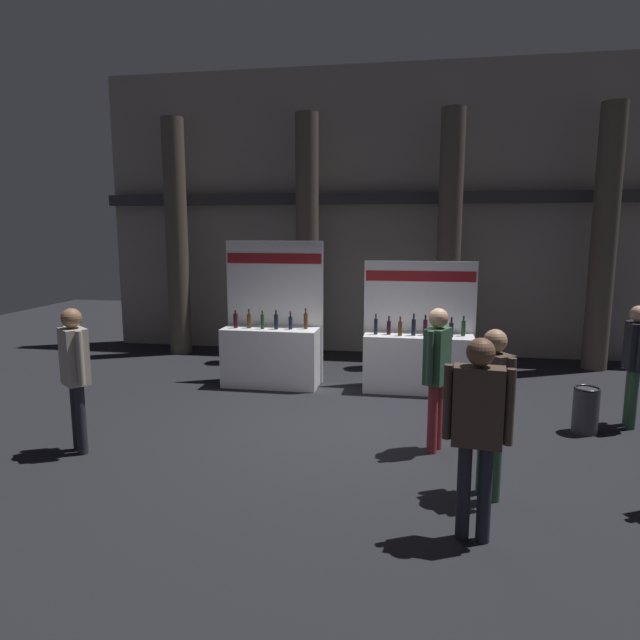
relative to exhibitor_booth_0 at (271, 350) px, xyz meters
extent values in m
plane|color=black|center=(1.68, -1.95, -0.64)|extent=(24.90, 24.90, 0.00)
cube|color=gray|center=(1.68, 3.13, 2.47)|extent=(12.45, 0.25, 6.21)
cube|color=#2D2D33|center=(1.68, 2.83, 2.78)|extent=(12.45, 0.20, 0.24)
cylinder|color=#51473D|center=(-2.70, 2.24, 1.91)|extent=(0.48, 0.48, 5.10)
cylinder|color=#51473D|center=(0.22, 2.24, 1.91)|extent=(0.48, 0.48, 5.10)
cylinder|color=#51473D|center=(3.14, 2.24, 1.91)|extent=(0.48, 0.48, 5.10)
cylinder|color=#51473D|center=(6.06, 2.24, 1.91)|extent=(0.48, 0.48, 5.10)
cube|color=white|center=(0.00, -0.05, -0.12)|extent=(1.68, 0.60, 1.04)
cube|color=white|center=(0.00, 0.29, 0.64)|extent=(1.77, 0.04, 2.56)
cube|color=maroon|center=(0.00, 0.27, 1.61)|extent=(1.72, 0.01, 0.18)
cylinder|color=black|center=(-0.61, -0.10, 0.53)|extent=(0.08, 0.08, 0.25)
cylinder|color=black|center=(-0.61, -0.10, 0.69)|extent=(0.03, 0.03, 0.07)
cylinder|color=gold|center=(-0.61, -0.10, 0.73)|extent=(0.03, 0.03, 0.02)
cylinder|color=#472D14|center=(-0.38, -0.07, 0.52)|extent=(0.07, 0.07, 0.24)
cylinder|color=#472D14|center=(-0.38, -0.07, 0.68)|extent=(0.03, 0.03, 0.08)
cylinder|color=black|center=(-0.38, -0.07, 0.73)|extent=(0.03, 0.03, 0.02)
cylinder|color=#19381E|center=(-0.12, -0.11, 0.53)|extent=(0.06, 0.06, 0.25)
cylinder|color=#19381E|center=(-0.12, -0.11, 0.69)|extent=(0.03, 0.03, 0.07)
cylinder|color=gold|center=(-0.12, -0.11, 0.73)|extent=(0.03, 0.03, 0.02)
cylinder|color=black|center=(0.12, -0.10, 0.53)|extent=(0.07, 0.07, 0.26)
cylinder|color=black|center=(0.12, -0.10, 0.70)|extent=(0.03, 0.03, 0.08)
cylinder|color=gold|center=(0.12, -0.10, 0.74)|extent=(0.03, 0.03, 0.02)
cylinder|color=black|center=(0.37, -0.07, 0.51)|extent=(0.06, 0.06, 0.22)
cylinder|color=black|center=(0.37, -0.07, 0.66)|extent=(0.03, 0.03, 0.08)
cylinder|color=red|center=(0.37, -0.07, 0.71)|extent=(0.03, 0.03, 0.02)
cylinder|color=#472D14|center=(0.62, 0.02, 0.54)|extent=(0.07, 0.07, 0.27)
cylinder|color=#472D14|center=(0.62, 0.02, 0.71)|extent=(0.03, 0.03, 0.08)
cylinder|color=black|center=(0.62, 0.02, 0.76)|extent=(0.03, 0.03, 0.02)
cube|color=white|center=(2.57, 0.05, -0.15)|extent=(1.84, 0.60, 0.98)
cube|color=white|center=(2.57, 0.39, 0.47)|extent=(1.93, 0.04, 2.22)
cube|color=maroon|center=(2.57, 0.37, 1.32)|extent=(1.87, 0.01, 0.18)
cylinder|color=black|center=(1.84, 0.01, 0.48)|extent=(0.06, 0.06, 0.27)
cylinder|color=black|center=(1.84, 0.01, 0.66)|extent=(0.03, 0.03, 0.08)
cylinder|color=gold|center=(1.84, 0.01, 0.71)|extent=(0.03, 0.03, 0.02)
cylinder|color=black|center=(2.06, 0.05, 0.46)|extent=(0.07, 0.07, 0.23)
cylinder|color=black|center=(2.06, 0.05, 0.61)|extent=(0.03, 0.03, 0.07)
cylinder|color=black|center=(2.06, 0.05, 0.65)|extent=(0.03, 0.03, 0.02)
cylinder|color=#472D14|center=(2.26, -0.04, 0.46)|extent=(0.07, 0.07, 0.24)
cylinder|color=#472D14|center=(2.26, -0.04, 0.62)|extent=(0.03, 0.03, 0.08)
cylinder|color=red|center=(2.26, -0.04, 0.67)|extent=(0.03, 0.03, 0.02)
cylinder|color=black|center=(2.48, 0.02, 0.48)|extent=(0.07, 0.07, 0.28)
cylinder|color=black|center=(2.48, 0.02, 0.66)|extent=(0.03, 0.03, 0.08)
cylinder|color=black|center=(2.48, 0.02, 0.71)|extent=(0.03, 0.03, 0.02)
cylinder|color=black|center=(2.68, 0.09, 0.48)|extent=(0.07, 0.07, 0.26)
cylinder|color=black|center=(2.68, 0.09, 0.64)|extent=(0.03, 0.03, 0.07)
cylinder|color=black|center=(2.68, 0.09, 0.68)|extent=(0.03, 0.03, 0.02)
cylinder|color=#472D14|center=(2.88, 0.05, 0.47)|extent=(0.07, 0.07, 0.24)
cylinder|color=#472D14|center=(2.88, 0.05, 0.62)|extent=(0.03, 0.03, 0.07)
cylinder|color=red|center=(2.88, 0.05, 0.67)|extent=(0.03, 0.03, 0.02)
cylinder|color=black|center=(3.10, -0.02, 0.46)|extent=(0.07, 0.07, 0.24)
cylinder|color=black|center=(3.10, -0.02, 0.62)|extent=(0.03, 0.03, 0.08)
cylinder|color=red|center=(3.10, -0.02, 0.67)|extent=(0.03, 0.03, 0.02)
cylinder|color=#19381E|center=(3.31, 0.12, 0.47)|extent=(0.07, 0.07, 0.26)
cylinder|color=#19381E|center=(3.31, 0.12, 0.63)|extent=(0.03, 0.03, 0.06)
cylinder|color=black|center=(3.31, 0.12, 0.68)|extent=(0.03, 0.03, 0.02)
cylinder|color=#38383D|center=(4.83, -1.54, -0.33)|extent=(0.34, 0.34, 0.61)
torus|color=black|center=(4.83, -1.54, -0.01)|extent=(0.34, 0.34, 0.02)
cylinder|color=maroon|center=(2.81, -2.46, -0.20)|extent=(0.12, 0.12, 0.87)
cylinder|color=maroon|center=(2.74, -2.61, -0.20)|extent=(0.12, 0.12, 0.87)
cube|color=#33563D|center=(2.78, -2.54, 0.58)|extent=(0.35, 0.41, 0.69)
sphere|color=tan|center=(2.78, -2.54, 1.06)|extent=(0.24, 0.24, 0.24)
cylinder|color=#33563D|center=(2.87, -2.34, 0.60)|extent=(0.08, 0.08, 0.66)
cylinder|color=#33563D|center=(2.68, -2.73, 0.60)|extent=(0.08, 0.08, 0.66)
cylinder|color=#23232D|center=(3.14, -4.56, -0.19)|extent=(0.12, 0.12, 0.89)
cylinder|color=#23232D|center=(2.96, -4.54, -0.19)|extent=(0.12, 0.12, 0.89)
cube|color=#47382D|center=(3.05, -4.55, 0.61)|extent=(0.45, 0.26, 0.71)
sphere|color=brown|center=(3.05, -4.55, 1.09)|extent=(0.25, 0.25, 0.25)
cylinder|color=#47382D|center=(3.31, -4.58, 0.63)|extent=(0.08, 0.08, 0.67)
cylinder|color=#47382D|center=(2.80, -4.51, 0.63)|extent=(0.08, 0.08, 0.67)
cylinder|color=#33563D|center=(5.52, -1.12, -0.22)|extent=(0.12, 0.12, 0.83)
cylinder|color=#33563D|center=(5.51, -1.28, -0.22)|extent=(0.12, 0.12, 0.83)
cube|color=#23232D|center=(5.52, -1.20, 0.53)|extent=(0.25, 0.40, 0.66)
sphere|color=tan|center=(5.52, -1.20, 0.98)|extent=(0.23, 0.23, 0.23)
cylinder|color=#23232D|center=(5.53, -0.97, 0.54)|extent=(0.08, 0.08, 0.63)
cylinder|color=#23232D|center=(-1.65, -3.28, -0.20)|extent=(0.12, 0.12, 0.88)
cylinder|color=#23232D|center=(-1.53, -3.38, -0.20)|extent=(0.12, 0.12, 0.88)
cube|color=#ADA393|center=(-1.59, -3.33, 0.59)|extent=(0.44, 0.42, 0.69)
sphere|color=#8C6647|center=(-1.59, -3.33, 1.06)|extent=(0.24, 0.24, 0.24)
cylinder|color=#ADA393|center=(-1.76, -3.19, 0.60)|extent=(0.08, 0.08, 0.66)
cylinder|color=#ADA393|center=(-1.42, -3.47, 0.60)|extent=(0.08, 0.08, 0.66)
cylinder|color=#33563D|center=(3.24, -3.60, -0.21)|extent=(0.12, 0.12, 0.86)
cylinder|color=#33563D|center=(3.34, -3.76, -0.21)|extent=(0.12, 0.12, 0.86)
cube|color=#47382D|center=(3.29, -3.68, 0.56)|extent=(0.40, 0.45, 0.68)
sphere|color=tan|center=(3.29, -3.68, 1.02)|extent=(0.24, 0.24, 0.24)
cylinder|color=#47382D|center=(3.15, -3.48, 0.57)|extent=(0.08, 0.08, 0.64)
cylinder|color=#47382D|center=(3.43, -3.88, 0.57)|extent=(0.08, 0.08, 0.64)
camera|label=1|loc=(2.48, -9.30, 2.12)|focal=31.05mm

